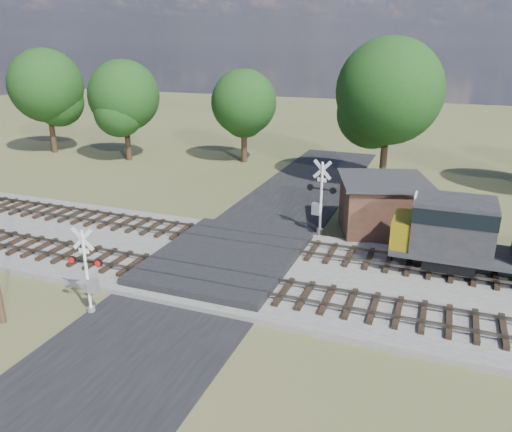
% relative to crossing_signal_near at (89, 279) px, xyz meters
% --- Properties ---
extents(ground, '(160.00, 160.00, 0.00)m').
position_rel_crossing_signal_near_xyz_m(ground, '(3.28, 6.10, -1.63)').
color(ground, '#46502A').
rests_on(ground, ground).
extents(ballast_bed, '(140.00, 10.00, 0.30)m').
position_rel_crossing_signal_near_xyz_m(ballast_bed, '(13.28, 6.60, -1.48)').
color(ballast_bed, gray).
rests_on(ballast_bed, ground).
extents(road, '(7.00, 60.00, 0.08)m').
position_rel_crossing_signal_near_xyz_m(road, '(3.28, 6.10, -1.59)').
color(road, black).
rests_on(road, ground).
extents(crossing_panel, '(7.00, 9.00, 0.62)m').
position_rel_crossing_signal_near_xyz_m(crossing_panel, '(3.28, 6.60, -1.32)').
color(crossing_panel, '#262628').
rests_on(crossing_panel, ground).
extents(track_near, '(140.00, 2.60, 0.33)m').
position_rel_crossing_signal_near_xyz_m(track_near, '(6.40, 4.10, -1.22)').
color(track_near, black).
rests_on(track_near, ballast_bed).
extents(track_far, '(140.00, 2.60, 0.33)m').
position_rel_crossing_signal_near_xyz_m(track_far, '(6.40, 9.10, -1.22)').
color(track_far, black).
rests_on(track_far, ballast_bed).
extents(crossing_signal_near, '(1.58, 0.36, 3.92)m').
position_rel_crossing_signal_near_xyz_m(crossing_signal_near, '(0.00, 0.00, 0.00)').
color(crossing_signal_near, silver).
rests_on(crossing_signal_near, ground).
extents(crossing_signal_far, '(1.84, 0.46, 4.58)m').
position_rel_crossing_signal_near_xyz_m(crossing_signal_far, '(6.70, 12.63, 0.27)').
color(crossing_signal_far, silver).
rests_on(crossing_signal_far, ground).
extents(equipment_shed, '(6.32, 6.32, 3.42)m').
position_rel_crossing_signal_near_xyz_m(equipment_shed, '(10.19, 14.02, 0.10)').
color(equipment_shed, '#42281C').
rests_on(equipment_shed, ground).
extents(treeline, '(79.32, 11.14, 11.86)m').
position_rel_crossing_signal_near_xyz_m(treeline, '(13.34, 25.80, 5.28)').
color(treeline, black).
rests_on(treeline, ground).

